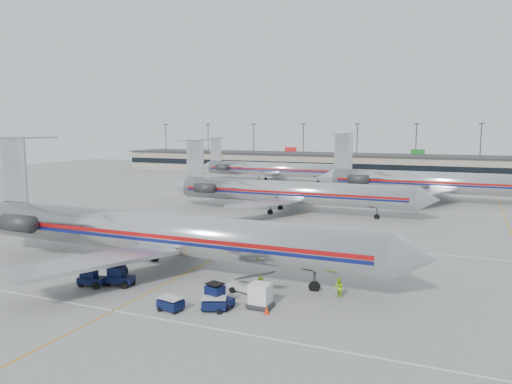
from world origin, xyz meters
The scene contains 19 objects.
ground centered at (0.00, 0.00, 0.00)m, with size 260.00×260.00×0.00m, color gray.
apron_markings centered at (0.00, 10.00, 0.01)m, with size 160.00×0.15×0.02m, color silver.
terminal centered at (0.00, 97.97, 3.16)m, with size 162.00×17.00×6.25m.
light_mast_row centered at (0.00, 112.00, 8.58)m, with size 163.60×0.40×15.28m.
jet_foreground centered at (-3.21, -7.41, 3.80)m, with size 50.01×29.44×13.09m.
jet_second_row centered at (-2.91, 29.10, 3.49)m, with size 45.92×27.04×12.02m.
jet_third_row centered at (18.91, 50.94, 3.82)m, with size 48.09×29.58×13.15m.
jet_back_row centered at (-23.20, 72.10, 3.34)m, with size 42.13×25.91×11.52m.
tug_left centered at (-5.70, -14.00, 0.87)m, with size 2.55×1.70×1.90m.
tug_center centered at (-3.56, -12.89, 0.91)m, with size 2.65×1.72×1.99m.
tug_right centered at (6.97, -14.19, 0.88)m, with size 2.58×1.73×1.92m.
cart_inner centered at (7.11, -14.95, 0.56)m, with size 2.20×1.90×1.05m.
cart_outer centered at (4.04, -16.25, 0.55)m, with size 2.03×1.57×1.04m.
uld_container centered at (10.13, -13.00, 0.98)m, with size 1.86×1.56×1.94m.
belt_loader centered at (7.90, -10.13, 0.59)m, with size 4.33×2.14×2.22m.
ramp_worker_near centered at (8.78, -9.69, 0.82)m, with size 0.59×0.39×1.63m, color #A0E115.
ramp_worker_far centered at (15.17, -8.37, 0.85)m, with size 0.83×0.65×1.70m, color #8CD914.
cone_right centered at (11.07, -14.02, 0.29)m, with size 0.43×0.43×0.59m, color red.
cone_left centered at (-9.72, -9.77, 0.28)m, with size 0.41×0.41×0.55m, color red.
Camera 1 is at (24.57, -47.35, 13.92)m, focal length 35.00 mm.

